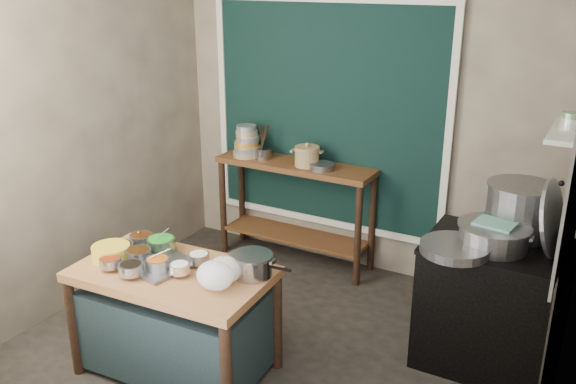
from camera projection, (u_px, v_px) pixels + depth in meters
The scene contains 29 objects.
floor at pixel (277, 346), 4.39m from camera, with size 3.50×3.00×0.02m, color #2E2923.
back_wall at pixel (366, 114), 5.15m from camera, with size 3.50×0.02×2.80m, color gray.
left_wall at pixel (80, 127), 4.72m from camera, with size 0.02×3.00×2.80m, color gray.
right_wall at pixel (574, 208), 3.11m from camera, with size 0.02×3.00×2.80m, color gray.
curtain_panel at pixel (326, 116), 5.30m from camera, with size 2.10×0.02×1.90m, color black.
curtain_frame at pixel (326, 117), 5.29m from camera, with size 2.22×0.03×2.02m, color beige, non-canonical shape.
soot_patch at pixel (563, 277), 3.89m from camera, with size 0.01×1.30×1.30m, color black.
wall_shelf at pixel (570, 131), 3.79m from camera, with size 0.22×0.70×0.03m, color beige.
prep_table at pixel (176, 321), 4.00m from camera, with size 1.25×0.72×0.75m, color #9A6238.
back_counter at pixel (295, 213), 5.53m from camera, with size 1.45×0.40×0.95m, color #533117.
stove_block at pixel (492, 306), 4.08m from camera, with size 0.90×0.68×0.85m, color black.
stove_top at pixel (500, 247), 3.93m from camera, with size 0.92×0.69×0.03m, color black.
condiment_tray at pixel (152, 261), 3.96m from camera, with size 0.53×0.38×0.02m, color gray.
condiment_bowls at pixel (147, 253), 3.97m from camera, with size 0.69×0.54×0.08m.
yellow_basin at pixel (111, 252), 4.01m from camera, with size 0.25×0.25×0.10m, color gold.
saucepan at pixel (252, 265), 3.78m from camera, with size 0.27×0.27×0.15m, color gray, non-canonical shape.
plastic_bag_a at pixel (215, 275), 3.62m from camera, with size 0.24×0.20×0.18m, color white.
plastic_bag_b at pixel (225, 269), 3.71m from camera, with size 0.21×0.18×0.16m, color white.
bowl_stack at pixel (247, 143), 5.51m from camera, with size 0.26×0.26×0.29m.
utensil_cup at pixel (263, 153), 5.48m from camera, with size 0.16×0.16×0.10m, color gray.
ceramic_crock at pixel (307, 157), 5.25m from camera, with size 0.23×0.23×0.15m, color #997E53, non-canonical shape.
wide_bowl at pixel (322, 166), 5.17m from camera, with size 0.21×0.21×0.05m, color gray.
stock_pot at pixel (519, 210), 4.01m from camera, with size 0.46×0.46×0.36m, color gray, non-canonical shape.
pot_lid at pixel (552, 218), 3.71m from camera, with size 0.49×0.49×0.02m, color gray.
steamer at pixel (494, 236), 3.87m from camera, with size 0.47×0.47×0.15m, color gray, non-canonical shape.
green_cloth at pixel (495, 224), 3.84m from camera, with size 0.24×0.18×0.02m, color #59968B.
shallow_pan at pixel (455, 248), 3.81m from camera, with size 0.43×0.43×0.06m, color gray.
shelf_bowl_stack at pixel (571, 121), 3.77m from camera, with size 0.13×0.13×0.11m.
shelf_bowl_green at pixel (574, 119), 3.94m from camera, with size 0.14×0.14×0.05m, color gray.
Camera 1 is at (1.89, -3.23, 2.54)m, focal length 38.00 mm.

